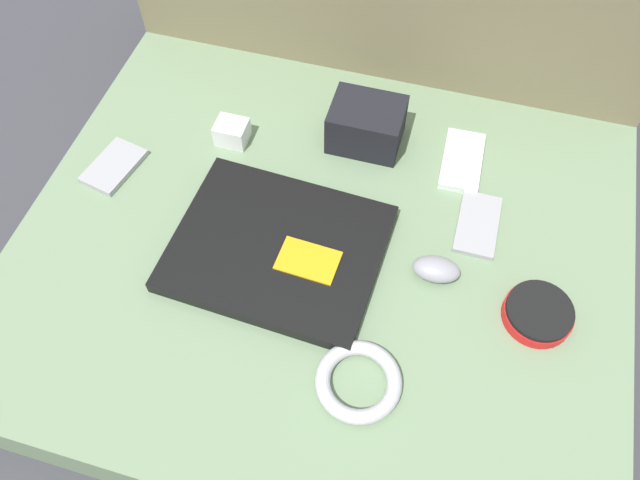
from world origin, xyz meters
TOP-DOWN VIEW (x-y plane):
  - ground_plane at (0.00, 0.00)m, footprint 8.00×8.00m
  - couch_seat at (0.00, 0.00)m, footprint 0.94×0.79m
  - laptop at (-0.06, -0.03)m, footprint 0.33×0.27m
  - computer_mouse at (0.18, -0.00)m, footprint 0.07×0.05m
  - speaker_puck at (0.33, -0.03)m, footprint 0.10×0.10m
  - phone_silver at (0.19, 0.23)m, footprint 0.07×0.13m
  - phone_black at (-0.38, 0.06)m, footprint 0.09×0.12m
  - phone_small at (0.23, 0.11)m, footprint 0.06×0.12m
  - camera_pouch at (0.02, 0.23)m, footprint 0.12×0.10m
  - charger_brick at (-0.21, 0.17)m, footprint 0.05×0.05m
  - cable_coil at (0.11, -0.20)m, footprint 0.12×0.12m

SIDE VIEW (x-z plane):
  - ground_plane at x=0.00m, z-range 0.00..0.00m
  - couch_seat at x=0.00m, z-range 0.00..0.12m
  - phone_small at x=0.23m, z-range 0.12..0.13m
  - phone_black at x=-0.38m, z-range 0.12..0.13m
  - phone_silver at x=0.19m, z-range 0.12..0.14m
  - cable_coil at x=0.11m, z-range 0.12..0.14m
  - laptop at x=-0.06m, z-range 0.12..0.15m
  - speaker_puck at x=0.33m, z-range 0.12..0.15m
  - computer_mouse at x=0.18m, z-range 0.12..0.15m
  - charger_brick at x=-0.21m, z-range 0.12..0.16m
  - camera_pouch at x=0.02m, z-range 0.12..0.20m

